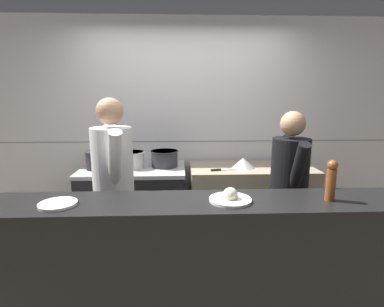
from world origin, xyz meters
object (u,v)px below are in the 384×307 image
chefs_knife (223,170)px  pepper_mill (331,179)px  braising_pot (165,158)px  plated_dish_appetiser (230,198)px  chef_sous (288,192)px  stock_pot (97,160)px  sauce_pot (132,159)px  oven_range (135,207)px  mixing_bowl_steel (243,163)px  chef_head_cook (114,186)px  plated_dish_main (58,204)px

chefs_knife → pepper_mill: (0.51, -1.27, 0.26)m
braising_pot → chefs_knife: 0.67m
chefs_knife → plated_dish_appetiser: plated_dish_appetiser is taller
chef_sous → stock_pot: bearing=160.4°
sauce_pot → oven_range: bearing=-14.1°
oven_range → chef_sous: (1.47, -0.77, 0.42)m
mixing_bowl_steel → chefs_knife: 0.27m
braising_pot → chef_head_cook: chef_head_cook is taller
chefs_knife → oven_range: bearing=171.5°
braising_pot → mixing_bowl_steel: (0.88, -0.07, -0.04)m
plated_dish_appetiser → chef_sous: 0.91m
mixing_bowl_steel → chef_head_cook: size_ratio=0.15×
braising_pot → plated_dish_main: 1.59m
chef_head_cook → oven_range: bearing=67.8°
braising_pot → plated_dish_main: size_ratio=1.32×
plated_dish_appetiser → pepper_mill: bearing=-1.1°
braising_pot → plated_dish_main: bearing=-112.0°
oven_range → plated_dish_main: bearing=-99.8°
stock_pot → chef_head_cook: 0.78m
mixing_bowl_steel → chef_sous: 0.79m
chef_head_cook → stock_pot: bearing=96.6°
mixing_bowl_steel → pepper_mill: 1.43m
plated_dish_main → chef_head_cook: chef_head_cook is taller
stock_pot → plated_dish_main: 1.41m
pepper_mill → stock_pot: bearing=143.7°
oven_range → plated_dish_main: plated_dish_main is taller
oven_range → chef_head_cook: size_ratio=0.68×
plated_dish_appetiser → chef_head_cook: chef_head_cook is taller
sauce_pot → mixing_bowl_steel: (1.23, -0.03, -0.04)m
plated_dish_appetiser → chef_head_cook: 1.12m
oven_range → mixing_bowl_steel: bearing=-1.5°
sauce_pot → chefs_knife: 1.01m
stock_pot → chef_sous: (1.85, -0.74, -0.14)m
mixing_bowl_steel → oven_range: bearing=178.5°
chef_sous → chefs_knife: bearing=129.9°
oven_range → mixing_bowl_steel: size_ratio=4.39×
mixing_bowl_steel → plated_dish_main: plated_dish_main is taller
sauce_pot → chefs_knife: size_ratio=0.81×
braising_pot → plated_dish_appetiser: 1.53m
chef_head_cook → plated_dish_main: bearing=-124.2°
chef_head_cook → chef_sous: bearing=-19.3°
plated_dish_main → sauce_pot: bearing=80.5°
oven_range → pepper_mill: size_ratio=4.22×
stock_pot → sauce_pot: bearing=5.7°
plated_dish_appetiser → mixing_bowl_steel: bearing=74.6°
mixing_bowl_steel → chefs_knife: mixing_bowl_steel is taller
chefs_knife → mixing_bowl_steel: bearing=26.0°
plated_dish_main → plated_dish_appetiser: size_ratio=0.85×
chefs_knife → plated_dish_main: 1.79m
braising_pot → plated_dish_appetiser: plated_dish_appetiser is taller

